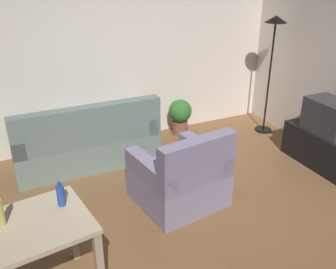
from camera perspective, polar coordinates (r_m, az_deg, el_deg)
ground_plane at (r=4.21m, az=1.69°, el=-12.31°), size 5.20×4.40×0.02m
wall_rear at (r=5.53m, az=-8.64°, el=12.31°), size 5.20×0.10×2.70m
couch at (r=5.17m, az=-12.27°, el=-1.22°), size 1.87×0.84×0.92m
tv_stand at (r=5.45m, az=22.43°, el=-2.02°), size 0.44×1.10×0.48m
tv at (r=5.27m, az=23.26°, el=2.45°), size 0.41×0.60×0.44m
torchiere_lamp at (r=5.92m, az=15.64°, el=13.15°), size 0.32×0.32×1.81m
desk at (r=3.10m, az=-22.95°, el=-15.04°), size 1.28×0.86×0.76m
potted_plant at (r=5.91m, az=1.84°, el=3.04°), size 0.36×0.36×0.57m
armchair at (r=4.23m, az=2.05°, el=-6.69°), size 1.01×0.96×0.92m
bottle_squat at (r=3.05m, az=-24.06°, el=-10.64°), size 0.05×0.05×0.27m
bottle_blue at (r=3.13m, az=-15.93°, el=-8.81°), size 0.06×0.06×0.22m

